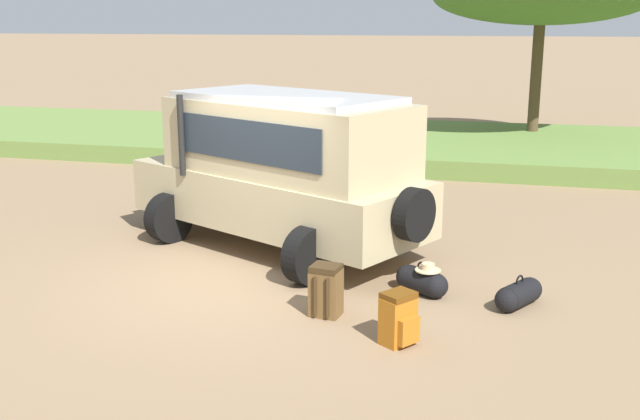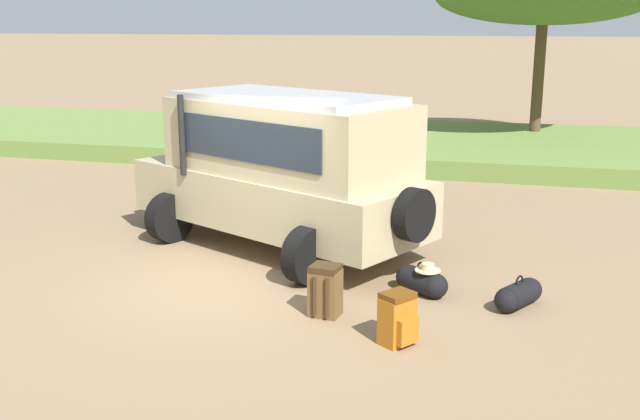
% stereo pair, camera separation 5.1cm
% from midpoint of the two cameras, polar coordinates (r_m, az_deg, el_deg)
% --- Properties ---
extents(ground_plane, '(320.00, 320.00, 0.00)m').
position_cam_midpoint_polar(ground_plane, '(10.41, -6.49, -5.59)').
color(ground_plane, '#8C7051').
extents(grass_bank, '(120.00, 7.00, 0.44)m').
position_cam_midpoint_polar(grass_bank, '(20.76, 4.62, 5.12)').
color(grass_bank, olive).
rests_on(grass_bank, ground_plane).
extents(safari_vehicle, '(5.35, 3.93, 2.44)m').
position_cam_midpoint_polar(safari_vehicle, '(11.63, -2.77, 3.23)').
color(safari_vehicle, tan).
rests_on(safari_vehicle, ground_plane).
extents(backpack_beside_front_wheel, '(0.39, 0.44, 0.65)m').
position_cam_midpoint_polar(backpack_beside_front_wheel, '(9.18, 0.60, -6.16)').
color(backpack_beside_front_wheel, brown).
rests_on(backpack_beside_front_wheel, ground_plane).
extents(backpack_cluster_center, '(0.47, 0.46, 0.61)m').
position_cam_midpoint_polar(backpack_cluster_center, '(8.45, 6.12, -8.27)').
color(backpack_cluster_center, '#B26619').
rests_on(backpack_cluster_center, ground_plane).
extents(duffel_bag_low_black_case, '(0.73, 0.59, 0.44)m').
position_cam_midpoint_polar(duffel_bag_low_black_case, '(10.02, 7.90, -5.37)').
color(duffel_bag_low_black_case, black).
rests_on(duffel_bag_low_black_case, ground_plane).
extents(duffel_bag_soft_canvas, '(0.59, 0.78, 0.42)m').
position_cam_midpoint_polar(duffel_bag_soft_canvas, '(9.82, 15.03, -6.26)').
color(duffel_bag_soft_canvas, black).
rests_on(duffel_bag_soft_canvas, ground_plane).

